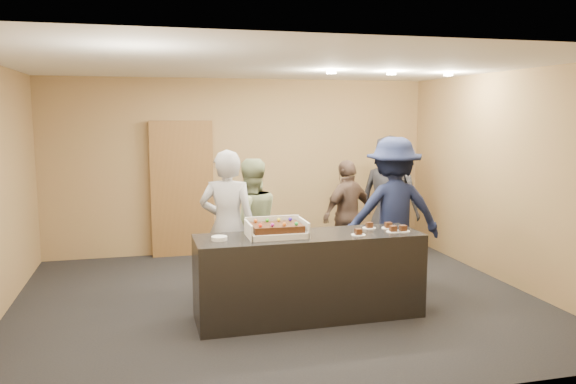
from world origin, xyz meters
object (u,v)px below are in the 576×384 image
(storage_cabinet, at_px, (182,189))
(person_server_grey, at_px, (228,227))
(serving_counter, at_px, (309,276))
(plate_stack, at_px, (219,238))
(cake_box, at_px, (276,232))
(sheet_cake, at_px, (277,227))
(person_navy_man, at_px, (393,213))
(person_brown_extra, at_px, (348,215))
(person_dark_suit, at_px, (389,197))
(person_sage_man, at_px, (250,224))

(storage_cabinet, relative_size, person_server_grey, 1.17)
(serving_counter, bearing_deg, plate_stack, -178.70)
(cake_box, relative_size, sheet_cake, 1.18)
(storage_cabinet, xyz_separation_m, person_server_grey, (0.37, -2.35, -0.15))
(storage_cabinet, xyz_separation_m, cake_box, (0.78, -3.02, -0.09))
(person_navy_man, xyz_separation_m, person_brown_extra, (-0.28, 0.86, -0.17))
(storage_cabinet, xyz_separation_m, person_brown_extra, (2.18, -1.37, -0.26))
(cake_box, relative_size, person_dark_suit, 0.33)
(person_navy_man, bearing_deg, serving_counter, 39.04)
(person_server_grey, relative_size, person_navy_man, 0.94)
(serving_counter, height_order, person_dark_suit, person_dark_suit)
(person_brown_extra, bearing_deg, person_server_grey, 2.14)
(sheet_cake, distance_m, person_dark_suit, 3.14)
(serving_counter, distance_m, person_server_grey, 1.12)
(plate_stack, height_order, person_brown_extra, person_brown_extra)
(storage_cabinet, height_order, person_dark_suit, storage_cabinet)
(person_sage_man, relative_size, person_dark_suit, 0.88)
(sheet_cake, xyz_separation_m, person_brown_extra, (1.40, 1.68, -0.23))
(person_sage_man, xyz_separation_m, person_navy_man, (1.76, -0.31, 0.13))
(person_navy_man, distance_m, person_dark_suit, 1.49)
(person_sage_man, distance_m, person_navy_man, 1.79)
(person_brown_extra, bearing_deg, person_navy_man, 81.73)
(person_navy_man, bearing_deg, person_server_grey, 10.70)
(sheet_cake, relative_size, person_brown_extra, 0.34)
(person_brown_extra, bearing_deg, plate_stack, 14.32)
(plate_stack, xyz_separation_m, person_brown_extra, (2.00, 1.71, -0.15))
(storage_cabinet, distance_m, person_brown_extra, 2.59)
(plate_stack, distance_m, person_brown_extra, 2.64)
(person_sage_man, bearing_deg, sheet_cake, 85.86)
(storage_cabinet, height_order, person_navy_man, storage_cabinet)
(plate_stack, xyz_separation_m, person_sage_man, (0.53, 1.16, -0.11))
(person_server_grey, bearing_deg, storage_cabinet, -63.20)
(plate_stack, distance_m, person_dark_suit, 3.62)
(storage_cabinet, distance_m, person_server_grey, 2.38)
(plate_stack, bearing_deg, person_dark_suit, 37.98)
(person_sage_man, height_order, person_brown_extra, person_sage_man)
(storage_cabinet, xyz_separation_m, person_navy_man, (2.46, -2.23, -0.09))
(sheet_cake, xyz_separation_m, person_server_grey, (-0.41, 0.70, -0.11))
(plate_stack, distance_m, person_sage_man, 1.27)
(sheet_cake, xyz_separation_m, person_sage_man, (-0.07, 1.12, -0.18))
(cake_box, distance_m, person_dark_suit, 3.13)
(person_server_grey, bearing_deg, cake_box, 139.27)
(cake_box, xyz_separation_m, person_brown_extra, (1.40, 1.65, -0.18))
(serving_counter, bearing_deg, cake_box, 175.57)
(serving_counter, xyz_separation_m, storage_cabinet, (-1.13, 3.04, 0.58))
(plate_stack, distance_m, person_server_grey, 0.76)
(serving_counter, bearing_deg, person_sage_man, 110.12)
(person_navy_man, height_order, person_dark_suit, person_navy_man)
(person_brown_extra, distance_m, person_dark_suit, 1.01)
(serving_counter, distance_m, person_brown_extra, 2.00)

